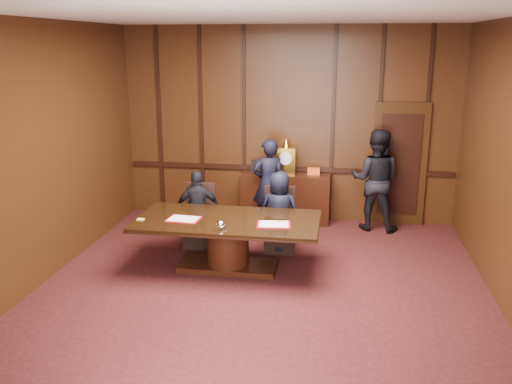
{
  "coord_description": "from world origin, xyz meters",
  "views": [
    {
      "loc": [
        0.96,
        -6.22,
        3.18
      ],
      "look_at": [
        -0.25,
        1.42,
        1.05
      ],
      "focal_mm": 38.0,
      "sensor_mm": 36.0,
      "label": 1
    }
  ],
  "objects_px": {
    "sideboard": "(286,196)",
    "signatory_right": "(279,212)",
    "conference_table": "(228,235)",
    "witness_right": "(375,180)",
    "witness_left": "(269,184)",
    "signatory_left": "(198,209)"
  },
  "relations": [
    {
      "from": "witness_right",
      "to": "conference_table",
      "type": "bearing_deg",
      "value": 55.08
    },
    {
      "from": "conference_table",
      "to": "witness_left",
      "type": "bearing_deg",
      "value": 80.11
    },
    {
      "from": "conference_table",
      "to": "signatory_left",
      "type": "bearing_deg",
      "value": 129.09
    },
    {
      "from": "sideboard",
      "to": "signatory_right",
      "type": "bearing_deg",
      "value": -87.73
    },
    {
      "from": "witness_left",
      "to": "sideboard",
      "type": "bearing_deg",
      "value": -142.56
    },
    {
      "from": "conference_table",
      "to": "sideboard",
      "type": "bearing_deg",
      "value": 75.6
    },
    {
      "from": "signatory_left",
      "to": "witness_right",
      "type": "xyz_separation_m",
      "value": [
        2.82,
        1.34,
        0.26
      ]
    },
    {
      "from": "witness_left",
      "to": "conference_table",
      "type": "bearing_deg",
      "value": 60.38
    },
    {
      "from": "conference_table",
      "to": "signatory_right",
      "type": "height_order",
      "value": "signatory_right"
    },
    {
      "from": "conference_table",
      "to": "signatory_right",
      "type": "relative_size",
      "value": 2.02
    },
    {
      "from": "sideboard",
      "to": "signatory_left",
      "type": "bearing_deg",
      "value": -129.6
    },
    {
      "from": "conference_table",
      "to": "signatory_left",
      "type": "relative_size",
      "value": 2.09
    },
    {
      "from": "signatory_left",
      "to": "witness_left",
      "type": "xyz_separation_m",
      "value": [
        0.98,
        1.1,
        0.17
      ]
    },
    {
      "from": "sideboard",
      "to": "witness_left",
      "type": "bearing_deg",
      "value": -122.83
    },
    {
      "from": "conference_table",
      "to": "witness_left",
      "type": "distance_m",
      "value": 1.95
    },
    {
      "from": "sideboard",
      "to": "signatory_left",
      "type": "height_order",
      "value": "sideboard"
    },
    {
      "from": "signatory_right",
      "to": "witness_left",
      "type": "height_order",
      "value": "witness_left"
    },
    {
      "from": "signatory_right",
      "to": "witness_left",
      "type": "xyz_separation_m",
      "value": [
        -0.32,
        1.1,
        0.15
      ]
    },
    {
      "from": "conference_table",
      "to": "witness_left",
      "type": "relative_size",
      "value": 1.64
    },
    {
      "from": "sideboard",
      "to": "signatory_right",
      "type": "relative_size",
      "value": 1.23
    },
    {
      "from": "witness_left",
      "to": "witness_right",
      "type": "distance_m",
      "value": 1.85
    },
    {
      "from": "witness_right",
      "to": "witness_left",
      "type": "bearing_deg",
      "value": 17.97
    }
  ]
}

